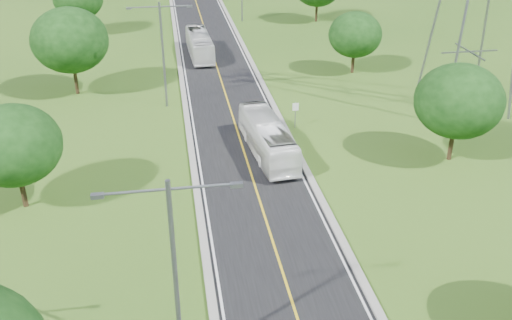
{
  "coord_description": "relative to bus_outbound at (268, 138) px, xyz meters",
  "views": [
    {
      "loc": [
        -5.68,
        -7.53,
        20.8
      ],
      "look_at": [
        -0.18,
        26.54,
        3.0
      ],
      "focal_mm": 40.0,
      "sensor_mm": 36.0,
      "label": 1
    }
  ],
  "objects": [
    {
      "name": "tree_lc",
      "position": [
        -16.82,
        16.92,
        4.06
      ],
      "size": [
        7.56,
        7.56,
        8.79
      ],
      "color": "black",
      "rests_on": "ground"
    },
    {
      "name": "ground",
      "position": [
        -1.82,
        26.92,
        -1.51
      ],
      "size": [
        260.0,
        260.0,
        0.0
      ],
      "primitive_type": "plane",
      "color": "#2C5016",
      "rests_on": "ground"
    },
    {
      "name": "road",
      "position": [
        -1.82,
        32.92,
        -1.48
      ],
      "size": [
        8.0,
        150.0,
        0.06
      ],
      "primitive_type": "cube",
      "color": "black",
      "rests_on": "ground"
    },
    {
      "name": "tree_lb",
      "position": [
        -17.82,
        -5.08,
        3.13
      ],
      "size": [
        6.3,
        6.3,
        7.33
      ],
      "color": "black",
      "rests_on": "ground"
    },
    {
      "name": "streetlight_mid_left",
      "position": [
        -7.82,
        11.92,
        4.43
      ],
      "size": [
        5.9,
        0.25,
        10.0
      ],
      "color": "slate",
      "rests_on": "ground"
    },
    {
      "name": "tree_rc",
      "position": [
        13.18,
        18.92,
        2.82
      ],
      "size": [
        5.88,
        5.88,
        6.84
      ],
      "color": "black",
      "rests_on": "ground"
    },
    {
      "name": "bus_outbound",
      "position": [
        0.0,
        0.0,
        0.0
      ],
      "size": [
        3.35,
        10.6,
        2.9
      ],
      "primitive_type": "imported",
      "rotation": [
        0.0,
        0.0,
        3.23
      ],
      "color": "white",
      "rests_on": "road"
    },
    {
      "name": "curb_left",
      "position": [
        -6.07,
        32.92,
        -1.4
      ],
      "size": [
        0.5,
        150.0,
        0.22
      ],
      "primitive_type": "cube",
      "color": "gray",
      "rests_on": "ground"
    },
    {
      "name": "speed_limit_sign",
      "position": [
        3.38,
        4.91,
        0.09
      ],
      "size": [
        0.55,
        0.09,
        2.4
      ],
      "color": "slate",
      "rests_on": "ground"
    },
    {
      "name": "curb_right",
      "position": [
        2.43,
        32.92,
        -1.4
      ],
      "size": [
        0.5,
        150.0,
        0.22
      ],
      "primitive_type": "cube",
      "color": "gray",
      "rests_on": "ground"
    },
    {
      "name": "streetlight_near_left",
      "position": [
        -7.82,
        -21.08,
        4.43
      ],
      "size": [
        5.9,
        0.25,
        10.0
      ],
      "color": "slate",
      "rests_on": "ground"
    },
    {
      "name": "bus_inbound",
      "position": [
        -3.43,
        27.69,
        0.01
      ],
      "size": [
        2.85,
        10.58,
        2.92
      ],
      "primitive_type": "imported",
      "rotation": [
        0.0,
        0.0,
        0.04
      ],
      "color": "white",
      "rests_on": "road"
    },
    {
      "name": "tree_rb",
      "position": [
        14.18,
        -3.08,
        3.44
      ],
      "size": [
        6.72,
        6.72,
        7.82
      ],
      "color": "black",
      "rests_on": "ground"
    }
  ]
}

